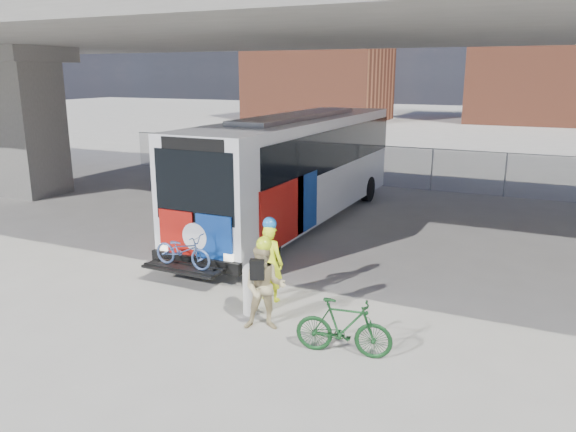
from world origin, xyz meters
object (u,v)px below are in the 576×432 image
Objects in this scene: bus at (298,161)px; cyclist_hivis at (270,261)px; bollard at (250,287)px; bike_parked at (344,327)px; cyclist_tan at (264,286)px.

cyclist_hivis is (2.26, -6.45, -1.18)m from bus.
bollard is 2.54m from bike_parked.
cyclist_hivis is 2.94m from bike_parked.
bollard is 0.58× the size of cyclist_tan.
bollard is at bearing 62.23° from bike_parked.
cyclist_tan is at bearing -38.73° from bollard.
bollard is 0.84m from cyclist_tan.
cyclist_tan is (0.58, -1.37, -0.02)m from cyclist_hivis.
bollard is at bearing -73.09° from bus.
bus is 7.26× the size of bike_parked.
cyclist_tan is 1.08× the size of bike_parked.
bollard reaches higher than bike_parked.
bollard is 0.63× the size of bike_parked.
bollard is (2.23, -7.32, -1.51)m from bus.
cyclist_hivis is at bearing -70.70° from bus.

